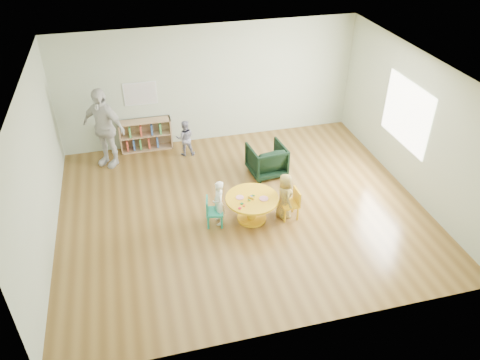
{
  "coord_description": "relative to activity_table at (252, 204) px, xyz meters",
  "views": [
    {
      "loc": [
        -1.85,
        -7.12,
        5.6
      ],
      "look_at": [
        -0.11,
        -0.3,
        0.88
      ],
      "focal_mm": 35.0,
      "sensor_mm": 36.0,
      "label": 1
    }
  ],
  "objects": [
    {
      "name": "room",
      "position": [
        -0.09,
        0.37,
        1.55
      ],
      "size": [
        7.1,
        7.0,
        2.8
      ],
      "color": "brown",
      "rests_on": "ground"
    },
    {
      "name": "activity_table",
      "position": [
        0.0,
        0.0,
        0.0
      ],
      "size": [
        1.0,
        1.0,
        0.54
      ],
      "rotation": [
        0.0,
        0.0,
        -0.33
      ],
      "color": "gold",
      "rests_on": "ground"
    },
    {
      "name": "kid_chair_left",
      "position": [
        -0.75,
        0.02,
        -0.03
      ],
      "size": [
        0.37,
        0.37,
        0.58
      ],
      "rotation": [
        0.0,
        0.0,
        -1.77
      ],
      "color": "#1A9072",
      "rests_on": "ground"
    },
    {
      "name": "kid_chair_right",
      "position": [
        0.75,
        -0.11,
        -0.02
      ],
      "size": [
        0.33,
        0.33,
        0.6
      ],
      "rotation": [
        0.0,
        0.0,
        1.6
      ],
      "color": "gold",
      "rests_on": "ground"
    },
    {
      "name": "bookshelf",
      "position": [
        -1.72,
        3.23,
        0.02
      ],
      "size": [
        1.2,
        0.3,
        0.75
      ],
      "color": "#A5805B",
      "rests_on": "ground"
    },
    {
      "name": "alphabet_poster",
      "position": [
        -1.7,
        3.36,
        1.01
      ],
      "size": [
        0.74,
        0.01,
        0.54
      ],
      "color": "white",
      "rests_on": "ground"
    },
    {
      "name": "armchair",
      "position": [
        0.74,
        1.47,
        0.0
      ],
      "size": [
        0.81,
        0.83,
        0.69
      ],
      "primitive_type": "imported",
      "rotation": [
        0.0,
        0.0,
        3.25
      ],
      "color": "black",
      "rests_on": "ground"
    },
    {
      "name": "child_left",
      "position": [
        -0.63,
        0.05,
        0.11
      ],
      "size": [
        0.22,
        0.34,
        0.91
      ],
      "primitive_type": "imported",
      "rotation": [
        0.0,
        0.0,
        -1.56
      ],
      "color": "white",
      "rests_on": "ground"
    },
    {
      "name": "child_right",
      "position": [
        0.62,
        -0.05,
        0.12
      ],
      "size": [
        0.31,
        0.46,
        0.93
      ],
      "primitive_type": "imported",
      "rotation": [
        0.0,
        0.0,
        1.6
      ],
      "color": "yellow",
      "rests_on": "ground"
    },
    {
      "name": "toddler",
      "position": [
        -0.84,
        2.72,
        0.09
      ],
      "size": [
        0.45,
        0.37,
        0.86
      ],
      "primitive_type": "imported",
      "rotation": [
        0.0,
        0.0,
        3.03
      ],
      "color": "#1A1B42",
      "rests_on": "ground"
    },
    {
      "name": "adult_caretaker",
      "position": [
        -2.59,
        2.75,
        0.56
      ],
      "size": [
        1.11,
        1.0,
        1.81
      ],
      "primitive_type": "imported",
      "rotation": [
        0.0,
        0.0,
        -0.66
      ],
      "color": "silver",
      "rests_on": "ground"
    }
  ]
}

